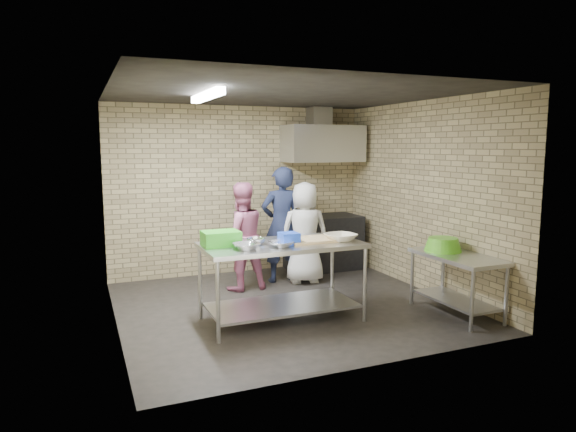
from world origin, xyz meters
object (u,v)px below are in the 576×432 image
object	(u,v)px
side_counter	(456,285)
man_navy	(281,225)
prep_table	(282,282)
blue_tub	(289,238)
green_basin	(443,244)
green_crate	(221,238)
bottle_green	(341,149)
woman_white	(305,233)
woman_pink	(241,236)
stove	(323,242)

from	to	relation	value
side_counter	man_navy	xyz separation A→B (m)	(-1.41, 2.27, 0.50)
prep_table	side_counter	distance (m)	2.15
side_counter	blue_tub	world-z (taller)	blue_tub
prep_table	green_basin	distance (m)	2.11
side_counter	green_crate	bearing A→B (deg)	164.88
bottle_green	green_crate	bearing A→B (deg)	-140.87
green_crate	man_navy	world-z (taller)	man_navy
prep_table	side_counter	bearing A→B (deg)	-16.90
green_basin	man_navy	xyz separation A→B (m)	(-1.39, 2.02, 0.04)
side_counter	green_basin	xyz separation A→B (m)	(-0.02, 0.25, 0.46)
green_crate	bottle_green	bearing A→B (deg)	39.13
prep_table	woman_white	bearing A→B (deg)	56.71
green_crate	woman_white	size ratio (longest dim) A/B	0.27
side_counter	green_basin	bearing A→B (deg)	94.57
bottle_green	woman_pink	world-z (taller)	bottle_green
side_counter	prep_table	bearing A→B (deg)	163.10
prep_table	stove	xyz separation A→B (m)	(1.61, 2.12, -0.02)
stove	man_navy	world-z (taller)	man_navy
prep_table	green_crate	xyz separation A→B (m)	(-0.70, 0.12, 0.55)
side_counter	woman_pink	world-z (taller)	woman_pink
stove	bottle_green	world-z (taller)	bottle_green
prep_table	woman_pink	xyz separation A→B (m)	(-0.05, 1.45, 0.31)
stove	green_crate	world-z (taller)	green_crate
green_crate	green_basin	distance (m)	2.79
man_navy	woman_pink	bearing A→B (deg)	17.26
green_basin	woman_pink	bearing A→B (deg)	138.93
blue_tub	woman_white	distance (m)	1.81
prep_table	stove	world-z (taller)	prep_table
blue_tub	bottle_green	bearing A→B (deg)	50.82
stove	bottle_green	distance (m)	1.65
blue_tub	green_basin	size ratio (longest dim) A/B	0.45
side_counter	bottle_green	xyz separation A→B (m)	(0.00, 2.99, 1.64)
green_basin	bottle_green	size ratio (longest dim) A/B	3.07
blue_tub	man_navy	world-z (taller)	man_navy
green_crate	stove	bearing A→B (deg)	40.96
stove	green_basin	world-z (taller)	green_basin
man_navy	woman_white	distance (m)	0.37
bottle_green	woman_white	distance (m)	1.90
woman_pink	side_counter	bearing A→B (deg)	132.78
side_counter	man_navy	world-z (taller)	man_navy
green_crate	bottle_green	size ratio (longest dim) A/B	2.77
bottle_green	prep_table	bearing A→B (deg)	-131.05
bottle_green	woman_pink	size ratio (longest dim) A/B	0.10
bottle_green	woman_white	xyz separation A→B (m)	(-1.11, -0.91, -1.25)
prep_table	woman_white	distance (m)	1.76
prep_table	side_counter	size ratio (longest dim) A/B	1.56
stove	green_crate	bearing A→B (deg)	-139.04
woman_pink	blue_tub	bearing A→B (deg)	91.07
stove	blue_tub	distance (m)	2.77
bottle_green	man_navy	bearing A→B (deg)	-152.88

